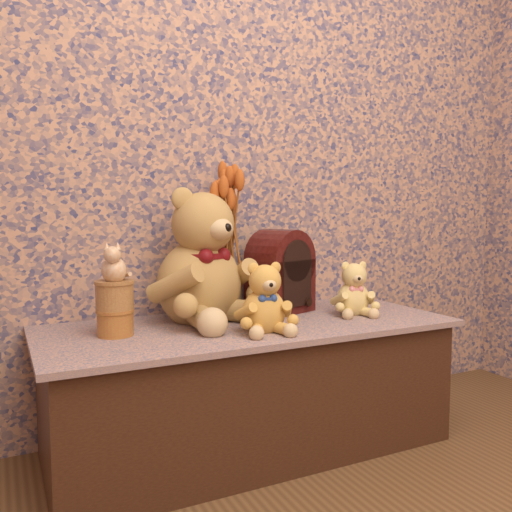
{
  "coord_description": "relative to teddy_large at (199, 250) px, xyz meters",
  "views": [
    {
      "loc": [
        -0.79,
        -0.44,
        0.85
      ],
      "look_at": [
        0.0,
        1.16,
        0.69
      ],
      "focal_mm": 37.23,
      "sensor_mm": 36.0,
      "label": 1
    }
  ],
  "objects": [
    {
      "name": "teddy_medium",
      "position": [
        0.13,
        -0.25,
        -0.13
      ],
      "size": [
        0.23,
        0.26,
        0.24
      ],
      "primitive_type": null,
      "rotation": [
        0.0,
        0.0,
        -0.16
      ],
      "color": "gold",
      "rests_on": "display_shelf"
    },
    {
      "name": "cathedral_radio",
      "position": [
        0.34,
        0.02,
        -0.09
      ],
      "size": [
        0.27,
        0.23,
        0.32
      ],
      "primitive_type": null,
      "rotation": [
        0.0,
        0.0,
        0.34
      ],
      "color": "#350A09",
      "rests_on": "display_shelf"
    },
    {
      "name": "dried_stalks",
      "position": [
        0.11,
        0.02,
        0.15
      ],
      "size": [
        0.3,
        0.3,
        0.44
      ],
      "primitive_type": null,
      "rotation": [
        0.0,
        0.0,
        0.39
      ],
      "color": "#B6511D",
      "rests_on": "ceramic_vase"
    },
    {
      "name": "teddy_large",
      "position": [
        0.0,
        0.0,
        0.0
      ],
      "size": [
        0.53,
        0.58,
        0.51
      ],
      "primitive_type": null,
      "rotation": [
        0.0,
        0.0,
        0.32
      ],
      "color": "#A77940",
      "rests_on": "display_shelf"
    },
    {
      "name": "cat_figurine",
      "position": [
        -0.32,
        -0.1,
        -0.02
      ],
      "size": [
        0.12,
        0.13,
        0.13
      ],
      "primitive_type": null,
      "rotation": [
        0.0,
        0.0,
        -0.31
      ],
      "color": "silver",
      "rests_on": "biscuit_tin_upper"
    },
    {
      "name": "ceramic_vase",
      "position": [
        0.11,
        0.02,
        -0.16
      ],
      "size": [
        0.12,
        0.12,
        0.18
      ],
      "primitive_type": "cylinder",
      "rotation": [
        0.0,
        0.0,
        0.12
      ],
      "color": "tan",
      "rests_on": "display_shelf"
    },
    {
      "name": "display_shelf",
      "position": [
        0.14,
        -0.12,
        -0.48
      ],
      "size": [
        1.43,
        0.6,
        0.45
      ],
      "primitive_type": "cube",
      "color": "#394B74",
      "rests_on": "ground"
    },
    {
      "name": "biscuit_tin_lower",
      "position": [
        -0.32,
        -0.1,
        -0.21
      ],
      "size": [
        0.15,
        0.15,
        0.08
      ],
      "primitive_type": "cylinder",
      "rotation": [
        0.0,
        0.0,
        -0.39
      ],
      "color": "gold",
      "rests_on": "display_shelf"
    },
    {
      "name": "biscuit_tin_upper",
      "position": [
        -0.32,
        -0.1,
        -0.13
      ],
      "size": [
        0.14,
        0.14,
        0.09
      ],
      "primitive_type": "cylinder",
      "rotation": [
        0.0,
        0.0,
        0.26
      ],
      "color": "tan",
      "rests_on": "biscuit_tin_lower"
    },
    {
      "name": "teddy_small",
      "position": [
        0.56,
        -0.15,
        -0.15
      ],
      "size": [
        0.23,
        0.25,
        0.22
      ],
      "primitive_type": null,
      "rotation": [
        0.0,
        0.0,
        -0.31
      ],
      "color": "#D8B566",
      "rests_on": "display_shelf"
    }
  ]
}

